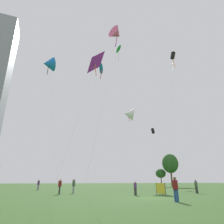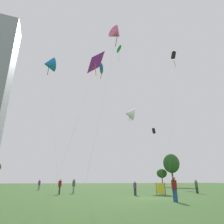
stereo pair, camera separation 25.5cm
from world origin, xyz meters
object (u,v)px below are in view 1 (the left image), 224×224
(person_standing_5, at_px, (175,187))
(event_banner, at_px, (161,188))
(kite_flying_2, at_px, (116,34))
(kite_flying_7, at_px, (96,63))
(kite_flying_8, at_px, (101,69))
(kite_flying_4, at_px, (173,56))
(person_standing_4, at_px, (74,185))
(park_tree_1, at_px, (161,173))
(person_standing_0, at_px, (38,184))
(person_standing_1, at_px, (135,187))
(kite_flying_5, at_px, (118,49))
(park_tree_2, at_px, (170,164))
(kite_flying_6, at_px, (153,131))
(person_standing_3, at_px, (60,185))
(kite_flying_1, at_px, (49,64))
(kite_flying_0, at_px, (129,114))
(person_standing_2, at_px, (196,186))

(person_standing_5, height_order, event_banner, person_standing_5)
(kite_flying_2, xyz_separation_m, kite_flying_7, (-3.33, 0.54, -6.11))
(kite_flying_8, bearing_deg, kite_flying_4, -0.44)
(person_standing_4, distance_m, park_tree_1, 34.45)
(person_standing_0, distance_m, person_standing_4, 11.96)
(person_standing_1, distance_m, event_banner, 3.20)
(person_standing_0, distance_m, kite_flying_5, 33.90)
(park_tree_1, bearing_deg, kite_flying_7, -136.86)
(park_tree_2, xyz_separation_m, event_banner, (-19.08, -24.60, -5.29))
(person_standing_1, distance_m, kite_flying_6, 31.67)
(kite_flying_8, distance_m, park_tree_1, 33.94)
(person_standing_3, xyz_separation_m, event_banner, (11.26, -4.88, -0.32))
(person_standing_0, height_order, person_standing_1, person_standing_0)
(kite_flying_2, distance_m, kite_flying_7, 6.98)
(kite_flying_1, bearing_deg, person_standing_1, -51.09)
(kite_flying_8, bearing_deg, park_tree_1, 37.08)
(person_standing_0, bearing_deg, event_banner, -88.40)
(person_standing_4, xyz_separation_m, park_tree_2, (28.38, 18.03, 4.98))
(person_standing_4, xyz_separation_m, kite_flying_6, (23.03, 16.85, 13.28))
(kite_flying_5, bearing_deg, kite_flying_6, 32.87)
(kite_flying_8, bearing_deg, kite_flying_7, -112.52)
(person_standing_5, bearing_deg, person_standing_4, -19.75)
(person_standing_1, height_order, park_tree_2, park_tree_2)
(kite_flying_2, relative_size, kite_flying_8, 1.15)
(kite_flying_6, distance_m, park_tree_1, 12.29)
(kite_flying_1, bearing_deg, person_standing_5, -62.86)
(person_standing_3, height_order, kite_flying_0, kite_flying_0)
(park_tree_1, bearing_deg, person_standing_4, -142.12)
(kite_flying_6, xyz_separation_m, kite_flying_7, (-21.19, -19.45, 4.67))
(person_standing_0, distance_m, kite_flying_1, 22.93)
(person_standing_3, height_order, kite_flying_1, kite_flying_1)
(kite_flying_2, bearing_deg, person_standing_4, 148.77)
(person_standing_1, bearing_deg, kite_flying_2, -35.48)
(person_standing_1, relative_size, kite_flying_8, 0.07)
(kite_flying_1, xyz_separation_m, kite_flying_4, (27.37, -3.91, 5.67))
(person_standing_5, bearing_deg, person_standing_1, -43.93)
(person_standing_3, distance_m, person_standing_4, 2.59)
(kite_flying_6, bearing_deg, person_standing_1, -126.15)
(person_standing_1, xyz_separation_m, kite_flying_5, (3.93, 14.77, 30.63))
(kite_flying_7, bearing_deg, kite_flying_6, 42.54)
(person_standing_4, bearing_deg, kite_flying_6, 160.54)
(person_standing_0, bearing_deg, person_standing_2, -76.49)
(person_standing_2, bearing_deg, kite_flying_2, 36.37)
(kite_flying_6, distance_m, event_banner, 30.37)
(kite_flying_1, relative_size, kite_flying_8, 1.10)
(kite_flying_5, relative_size, kite_flying_8, 1.40)
(person_standing_3, distance_m, kite_flying_7, 18.37)
(person_standing_0, xyz_separation_m, kite_flying_0, (19.84, 4.07, 16.71))
(person_standing_0, height_order, kite_flying_1, kite_flying_1)
(person_standing_4, height_order, kite_flying_4, kite_flying_4)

